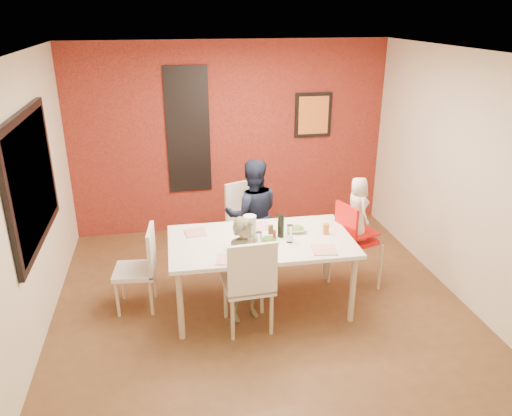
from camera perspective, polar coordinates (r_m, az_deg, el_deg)
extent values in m
plane|color=brown|center=(5.68, 0.57, -11.01)|extent=(4.50, 4.50, 0.00)
cube|color=white|center=(4.78, 0.70, 17.29)|extent=(4.50, 4.50, 0.02)
cube|color=#F1E7C7|center=(7.20, -2.91, 7.94)|extent=(4.50, 0.02, 2.70)
cube|color=#F1E7C7|center=(3.12, 8.92, -12.15)|extent=(4.50, 0.02, 2.70)
cube|color=#F1E7C7|center=(5.15, -24.73, 0.14)|extent=(0.02, 4.50, 2.70)
cube|color=#F1E7C7|center=(5.92, 22.57, 3.14)|extent=(0.02, 4.50, 2.70)
cube|color=maroon|center=(7.18, -2.89, 7.90)|extent=(4.50, 0.02, 2.70)
cube|color=black|center=(5.26, -24.29, 2.98)|extent=(0.05, 1.70, 1.30)
cube|color=black|center=(5.26, -24.13, 2.99)|extent=(0.02, 1.55, 1.15)
cube|color=silver|center=(7.07, -7.77, 8.77)|extent=(0.55, 0.03, 1.70)
cube|color=black|center=(7.07, -7.77, 8.76)|extent=(0.60, 0.03, 1.76)
cube|color=black|center=(7.35, 6.55, 10.51)|extent=(0.54, 0.03, 0.64)
cube|color=orange|center=(7.33, 6.59, 10.49)|extent=(0.44, 0.01, 0.54)
cube|color=white|center=(5.29, 0.56, -3.85)|extent=(1.96, 1.11, 0.04)
cylinder|color=#BEAA8D|center=(5.02, -8.65, -10.94)|extent=(0.06, 0.06, 0.76)
cylinder|color=#BEAA8D|center=(5.80, -8.93, -6.13)|extent=(0.06, 0.06, 0.76)
cylinder|color=#BEAA8D|center=(5.32, 10.98, -9.09)|extent=(0.06, 0.06, 0.76)
cylinder|color=#BEAA8D|center=(6.06, 8.04, -4.80)|extent=(0.06, 0.06, 0.76)
cube|color=white|center=(5.09, -0.95, -8.69)|extent=(0.51, 0.51, 0.05)
cube|color=white|center=(4.77, -0.40, -7.16)|extent=(0.48, 0.07, 0.55)
cylinder|color=#BDAE8D|center=(5.42, 0.68, -9.75)|extent=(0.04, 0.04, 0.47)
cylinder|color=#BDAE8D|center=(5.10, 1.77, -12.01)|extent=(0.04, 0.04, 0.47)
cylinder|color=#BDAE8D|center=(5.36, -3.50, -10.25)|extent=(0.04, 0.04, 0.47)
cylinder|color=#BDAE8D|center=(5.03, -2.69, -12.59)|extent=(0.04, 0.04, 0.47)
cube|color=white|center=(6.39, -0.65, -2.08)|extent=(0.61, 0.61, 0.05)
cube|color=white|center=(6.46, -1.63, 0.78)|extent=(0.46, 0.20, 0.54)
cylinder|color=#C6B193|center=(6.26, -1.29, -5.19)|extent=(0.04, 0.04, 0.47)
cylinder|color=#C6B193|center=(6.57, -2.97, -3.86)|extent=(0.04, 0.04, 0.47)
cylinder|color=#C6B193|center=(6.44, 1.73, -4.38)|extent=(0.04, 0.04, 0.47)
cylinder|color=#C6B193|center=(6.74, -0.04, -3.12)|extent=(0.04, 0.04, 0.47)
cube|color=white|center=(5.58, -13.70, -7.01)|extent=(0.48, 0.48, 0.05)
cube|color=white|center=(5.44, -11.87, -4.70)|extent=(0.08, 0.44, 0.49)
cylinder|color=beige|center=(5.88, -14.99, -8.17)|extent=(0.04, 0.04, 0.43)
cylinder|color=beige|center=(5.82, -11.51, -8.13)|extent=(0.04, 0.04, 0.43)
cylinder|color=beige|center=(5.58, -15.56, -9.99)|extent=(0.04, 0.04, 0.43)
cylinder|color=beige|center=(5.52, -11.88, -9.97)|extent=(0.04, 0.04, 0.43)
cube|color=red|center=(5.87, 11.42, -3.59)|extent=(0.47, 0.47, 0.05)
cube|color=red|center=(5.66, 10.25, -1.73)|extent=(0.15, 0.36, 0.44)
cube|color=red|center=(5.82, 11.50, -2.66)|extent=(0.47, 0.47, 0.02)
cylinder|color=#BBAC8B|center=(6.00, 14.01, -6.59)|extent=(0.04, 0.04, 0.57)
cylinder|color=#BBAC8B|center=(5.75, 10.92, -7.64)|extent=(0.04, 0.04, 0.57)
cylinder|color=#BBAC8B|center=(6.27, 11.45, -5.06)|extent=(0.04, 0.04, 0.57)
cylinder|color=#BBAC8B|center=(6.03, 8.41, -5.99)|extent=(0.04, 0.04, 0.57)
imported|color=#615E45|center=(5.19, -1.26, -7.05)|extent=(0.48, 0.39, 1.15)
imported|color=#161C32|center=(6.16, -0.40, -0.79)|extent=(0.72, 0.57, 1.42)
imported|color=silver|center=(5.71, 11.53, -0.05)|extent=(0.27, 0.38, 0.73)
cube|color=white|center=(4.87, -3.24, -5.90)|extent=(0.26, 0.26, 0.01)
cube|color=white|center=(5.58, 0.51, -2.11)|extent=(0.25, 0.25, 0.01)
cube|color=white|center=(5.10, 7.81, -4.76)|extent=(0.27, 0.27, 0.01)
cube|color=white|center=(5.46, -6.94, -2.81)|extent=(0.24, 0.24, 0.01)
imported|color=white|center=(5.20, 1.44, -3.78)|extent=(0.26, 0.26, 0.05)
imported|color=white|center=(5.48, 4.70, -2.44)|extent=(0.23, 0.23, 0.05)
cylinder|color=black|center=(5.30, 2.86, -2.02)|extent=(0.07, 0.07, 0.26)
cylinder|color=white|center=(5.05, 0.34, -3.73)|extent=(0.06, 0.06, 0.18)
cylinder|color=silver|center=(5.20, 3.87, -2.95)|extent=(0.07, 0.07, 0.19)
cylinder|color=silver|center=(5.16, -0.72, -2.45)|extent=(0.13, 0.13, 0.30)
cylinder|color=red|center=(5.22, 2.12, -3.19)|extent=(0.03, 0.03, 0.13)
cylinder|color=#3E7928|center=(5.34, 1.79, -2.57)|extent=(0.03, 0.03, 0.13)
cylinder|color=brown|center=(5.29, 1.59, -2.71)|extent=(0.04, 0.04, 0.14)
cylinder|color=orange|center=(5.44, 7.99, -2.38)|extent=(0.07, 0.07, 0.12)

